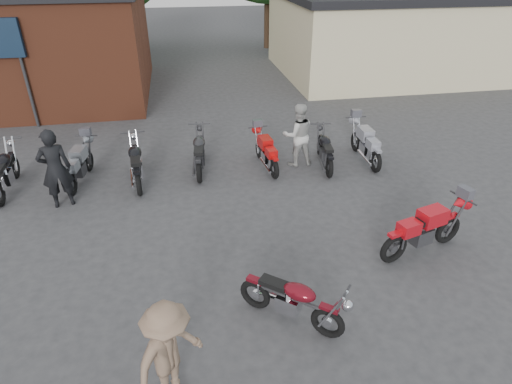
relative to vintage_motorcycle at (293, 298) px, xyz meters
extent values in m
plane|color=#333336|center=(0.19, 0.50, -0.53)|extent=(90.00, 90.00, 0.00)
cube|color=#C4BC8C|center=(8.69, 15.50, 1.22)|extent=(10.00, 8.00, 3.50)
ellipsoid|color=red|center=(-0.11, 0.74, -0.41)|extent=(0.29, 0.29, 0.24)
imported|color=black|center=(-4.53, 4.66, 0.45)|extent=(0.82, 0.65, 1.96)
imported|color=#ABABA7|center=(1.66, 5.85, 0.37)|extent=(0.90, 0.72, 1.81)
imported|color=#7C614D|center=(-1.95, -1.07, 0.33)|extent=(1.24, 1.22, 1.71)
camera|label=1|loc=(-1.52, -4.98, 4.93)|focal=30.00mm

